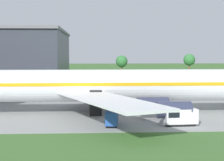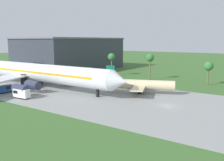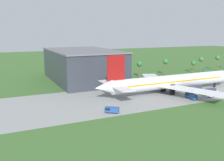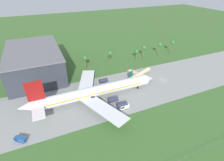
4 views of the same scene
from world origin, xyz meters
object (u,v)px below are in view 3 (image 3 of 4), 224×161
(regional_aircraft, at_px, (209,77))
(terminal_building, at_px, (83,65))
(baggage_tug, at_px, (111,110))
(fuel_truck, at_px, (212,94))
(jet_airliner, at_px, (171,82))
(catering_van, at_px, (191,96))

(regional_aircraft, bearing_deg, terminal_building, 150.58)
(baggage_tug, bearing_deg, fuel_truck, 1.17)
(regional_aircraft, xyz_separation_m, fuel_truck, (-26.12, -26.72, -1.45))
(jet_airliner, height_order, catering_van, jet_airliner)
(jet_airliner, distance_m, terminal_building, 58.02)
(fuel_truck, bearing_deg, catering_van, 173.13)
(baggage_tug, height_order, catering_van, catering_van)
(baggage_tug, bearing_deg, regional_aircraft, 19.46)
(baggage_tug, xyz_separation_m, terminal_building, (11.13, 65.88, 8.32))
(regional_aircraft, relative_size, fuel_truck, 3.86)
(regional_aircraft, height_order, catering_van, regional_aircraft)
(baggage_tug, distance_m, fuel_truck, 52.57)
(regional_aircraft, xyz_separation_m, baggage_tug, (-78.67, -27.79, -1.79))
(jet_airliner, relative_size, baggage_tug, 14.92)
(baggage_tug, height_order, terminal_building, terminal_building)
(jet_airliner, relative_size, regional_aircraft, 3.70)
(fuel_truck, bearing_deg, jet_airliner, 129.20)
(regional_aircraft, bearing_deg, jet_airliner, -162.79)
(regional_aircraft, xyz_separation_m, terminal_building, (-67.54, 38.09, 6.53))
(terminal_building, bearing_deg, regional_aircraft, -29.42)
(catering_van, bearing_deg, regional_aircraft, 33.92)
(regional_aircraft, bearing_deg, fuel_truck, -134.35)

